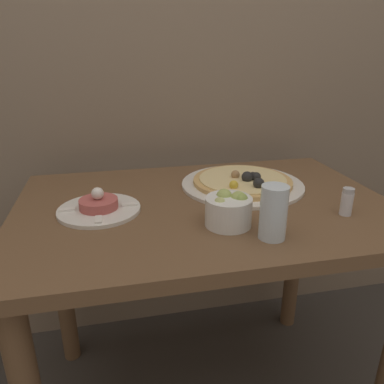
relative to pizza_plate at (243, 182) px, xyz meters
The scene contains 6 objects.
dining_table 0.22m from the pizza_plate, 145.47° to the right, with size 1.03×0.69×0.73m.
pizza_plate is the anchor object (origin of this frame).
tartare_plate 0.44m from the pizza_plate, 166.75° to the right, with size 0.21×0.21×0.07m.
small_bowl 0.28m from the pizza_plate, 116.61° to the right, with size 0.11×0.11×0.08m.
drinking_glass 0.34m from the pizza_plate, 98.37° to the right, with size 0.06×0.06×0.12m.
salt_shaker 0.32m from the pizza_plate, 53.77° to the right, with size 0.03×0.03×0.07m.
Camera 1 is at (-0.24, -0.58, 1.13)m, focal length 35.00 mm.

